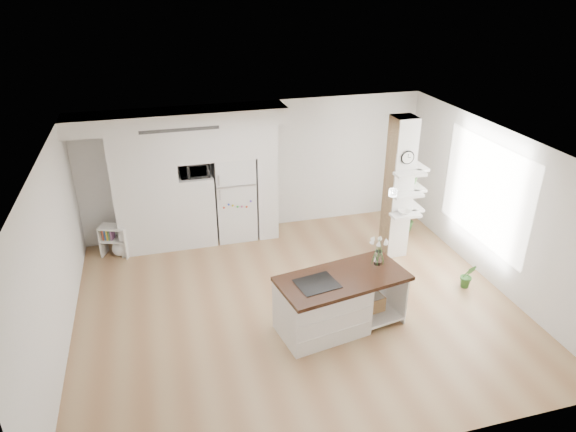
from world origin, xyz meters
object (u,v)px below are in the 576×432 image
at_px(kitchen_island, 329,304).
at_px(bookshelf, 117,242).
at_px(floor_plant_a, 468,276).
at_px(refrigerator, 234,197).

distance_m(kitchen_island, bookshelf, 4.51).
distance_m(bookshelf, floor_plant_a, 6.48).
distance_m(refrigerator, bookshelf, 2.43).
bearing_deg(refrigerator, kitchen_island, -76.34).
height_order(kitchen_island, bookshelf, kitchen_island).
bearing_deg(refrigerator, floor_plant_a, -39.87).
relative_size(bookshelf, floor_plant_a, 1.35).
relative_size(refrigerator, floor_plant_a, 3.81).
bearing_deg(bookshelf, floor_plant_a, -3.99).
bearing_deg(floor_plant_a, bookshelf, 154.87).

